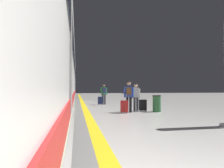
# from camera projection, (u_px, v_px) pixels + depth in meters

# --- Properties ---
(safety_line_strip) EXTENTS (0.36, 80.00, 0.01)m
(safety_line_strip) POSITION_uv_depth(u_px,v_px,m) (88.00, 115.00, 10.50)
(safety_line_strip) COLOR yellow
(safety_line_strip) RESTS_ON ground
(tactile_edge_band) EXTENTS (0.61, 80.00, 0.01)m
(tactile_edge_band) POSITION_uv_depth(u_px,v_px,m) (81.00, 115.00, 10.45)
(tactile_edge_band) COLOR slate
(tactile_edge_band) RESTS_ON ground
(high_speed_train) EXTENTS (2.94, 31.89, 4.97)m
(high_speed_train) POSITION_uv_depth(u_px,v_px,m) (34.00, 55.00, 8.24)
(high_speed_train) COLOR #38383D
(high_speed_train) RESTS_ON ground
(passenger_near) EXTENTS (0.51, 0.37, 1.67)m
(passenger_near) POSITION_uv_depth(u_px,v_px,m) (129.00, 94.00, 11.85)
(passenger_near) COLOR black
(passenger_near) RESTS_ON ground
(suitcase_near) EXTENTS (0.43, 0.34, 1.05)m
(suitcase_near) POSITION_uv_depth(u_px,v_px,m) (124.00, 106.00, 11.46)
(suitcase_near) COLOR #A51E1E
(suitcase_near) RESTS_ON ground
(passenger_mid) EXTENTS (0.49, 0.20, 1.57)m
(passenger_mid) POSITION_uv_depth(u_px,v_px,m) (136.00, 95.00, 12.50)
(passenger_mid) COLOR #383842
(passenger_mid) RESTS_ON ground
(suitcase_mid) EXTENTS (0.40, 0.26, 0.66)m
(suitcase_mid) POSITION_uv_depth(u_px,v_px,m) (143.00, 105.00, 12.29)
(suitcase_mid) COLOR black
(suitcase_mid) RESTS_ON ground
(passenger_far) EXTENTS (0.51, 0.33, 1.63)m
(passenger_far) POSITION_uv_depth(u_px,v_px,m) (104.00, 92.00, 17.65)
(passenger_far) COLOR #383842
(passenger_far) RESTS_ON ground
(suitcase_far) EXTENTS (0.39, 0.25, 1.02)m
(suitcase_far) POSITION_uv_depth(u_px,v_px,m) (100.00, 100.00, 17.35)
(suitcase_far) COLOR #19234C
(suitcase_far) RESTS_ON ground
(waste_bin) EXTENTS (0.46, 0.46, 0.91)m
(waste_bin) POSITION_uv_depth(u_px,v_px,m) (157.00, 103.00, 12.13)
(waste_bin) COLOR #2D6638
(waste_bin) RESTS_ON ground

